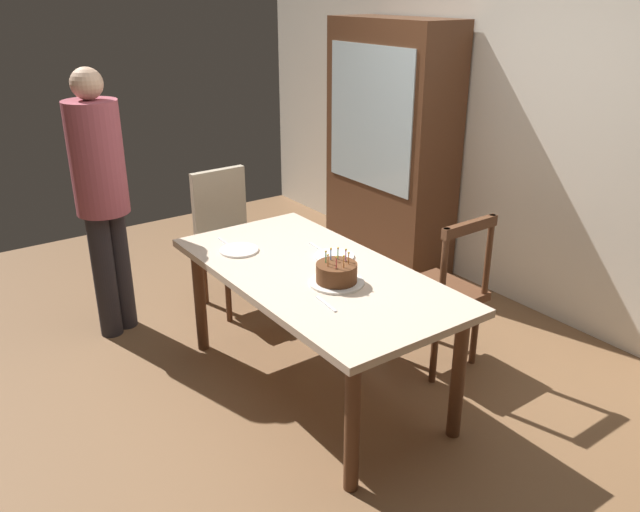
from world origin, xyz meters
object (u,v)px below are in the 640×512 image
(birthday_cake, at_px, (337,274))
(china_cabinet, at_px, (390,146))
(chair_spindle_back, at_px, (441,293))
(plate_near_celebrant, at_px, (239,250))
(plate_far_side, at_px, (334,256))
(chair_upholstered, at_px, (229,232))
(dining_table, at_px, (315,285))
(person_celebrant, at_px, (101,190))

(birthday_cake, height_order, china_cabinet, china_cabinet)
(china_cabinet, bearing_deg, chair_spindle_back, -30.08)
(plate_near_celebrant, distance_m, plate_far_side, 0.54)
(chair_upholstered, bearing_deg, birthday_cake, -5.44)
(chair_spindle_back, bearing_deg, chair_upholstered, -157.14)
(dining_table, distance_m, birthday_cake, 0.24)
(chair_spindle_back, bearing_deg, china_cabinet, 149.92)
(birthday_cake, bearing_deg, chair_spindle_back, 89.07)
(china_cabinet, bearing_deg, birthday_cake, -48.36)
(dining_table, xyz_separation_m, plate_near_celebrant, (-0.47, -0.19, 0.09))
(birthday_cake, xyz_separation_m, person_celebrant, (-1.50, -0.68, 0.19))
(plate_near_celebrant, xyz_separation_m, plate_far_side, (0.38, 0.39, 0.00))
(birthday_cake, bearing_deg, chair_upholstered, 174.56)
(dining_table, height_order, china_cabinet, china_cabinet)
(person_celebrant, bearing_deg, plate_near_celebrant, 30.04)
(chair_upholstered, relative_size, person_celebrant, 0.56)
(plate_near_celebrant, relative_size, plate_far_side, 1.00)
(person_celebrant, bearing_deg, chair_spindle_back, 43.37)
(plate_near_celebrant, bearing_deg, china_cabinet, 112.37)
(chair_spindle_back, relative_size, chair_upholstered, 1.00)
(plate_far_side, bearing_deg, plate_near_celebrant, -134.85)
(person_celebrant, xyz_separation_m, china_cabinet, (0.11, 2.23, -0.01))
(dining_table, xyz_separation_m, plate_far_side, (-0.09, 0.19, 0.09))
(plate_far_side, bearing_deg, person_celebrant, -144.51)
(chair_upholstered, bearing_deg, plate_near_celebrant, -23.23)
(plate_far_side, relative_size, china_cabinet, 0.12)
(chair_spindle_back, xyz_separation_m, china_cabinet, (-1.40, 0.81, 0.49))
(plate_far_side, xyz_separation_m, china_cabinet, (-1.10, 1.36, 0.22))
(birthday_cake, relative_size, china_cabinet, 0.15)
(birthday_cake, xyz_separation_m, plate_near_celebrant, (-0.66, -0.20, -0.04))
(dining_table, relative_size, plate_far_side, 7.76)
(dining_table, height_order, chair_spindle_back, chair_spindle_back)
(dining_table, distance_m, plate_near_celebrant, 0.52)
(chair_spindle_back, height_order, person_celebrant, person_celebrant)
(plate_far_side, relative_size, chair_spindle_back, 0.23)
(birthday_cake, height_order, chair_upholstered, chair_upholstered)
(dining_table, distance_m, person_celebrant, 1.50)
(dining_table, distance_m, plate_far_side, 0.23)
(plate_near_celebrant, distance_m, chair_spindle_back, 1.19)
(plate_near_celebrant, height_order, chair_spindle_back, chair_spindle_back)
(plate_far_side, bearing_deg, chair_spindle_back, 62.40)
(plate_near_celebrant, bearing_deg, chair_upholstered, 156.77)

